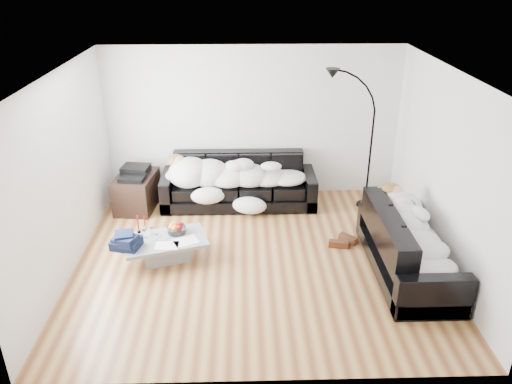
{
  "coord_description": "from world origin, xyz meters",
  "views": [
    {
      "loc": [
        -0.18,
        -5.98,
        3.85
      ],
      "look_at": [
        0.0,
        0.3,
        0.9
      ],
      "focal_mm": 35.0,
      "sensor_mm": 36.0,
      "label": 1
    }
  ],
  "objects_px": {
    "sofa_right": "(409,243)",
    "wine_glass_c": "(157,236)",
    "coffee_table": "(166,249)",
    "fruit_bowl": "(176,228)",
    "candle_left": "(138,224)",
    "shoes": "(343,241)",
    "av_cabinet": "(137,192)",
    "floor_lamp": "(371,149)",
    "candle_right": "(145,223)",
    "sleeper_right": "(411,229)",
    "sofa_back": "(239,181)",
    "wine_glass_b": "(144,232)",
    "sleeper_back": "(239,171)",
    "wine_glass_a": "(152,229)",
    "stereo": "(135,172)"
  },
  "relations": [
    {
      "from": "sleeper_right",
      "to": "av_cabinet",
      "type": "distance_m",
      "value": 4.47
    },
    {
      "from": "sleeper_back",
      "to": "shoes",
      "type": "bearing_deg",
      "value": -41.17
    },
    {
      "from": "fruit_bowl",
      "to": "wine_glass_b",
      "type": "bearing_deg",
      "value": -163.52
    },
    {
      "from": "candle_left",
      "to": "stereo",
      "type": "relative_size",
      "value": 0.61
    },
    {
      "from": "wine_glass_c",
      "to": "shoes",
      "type": "relative_size",
      "value": 0.31
    },
    {
      "from": "sleeper_back",
      "to": "sleeper_right",
      "type": "relative_size",
      "value": 1.2
    },
    {
      "from": "sleeper_right",
      "to": "stereo",
      "type": "bearing_deg",
      "value": 63.18
    },
    {
      "from": "wine_glass_c",
      "to": "floor_lamp",
      "type": "bearing_deg",
      "value": 26.65
    },
    {
      "from": "sofa_right",
      "to": "wine_glass_b",
      "type": "bearing_deg",
      "value": 83.21
    },
    {
      "from": "candle_left",
      "to": "av_cabinet",
      "type": "height_order",
      "value": "candle_left"
    },
    {
      "from": "candle_left",
      "to": "shoes",
      "type": "xyz_separation_m",
      "value": [
        2.95,
        0.13,
        -0.4
      ]
    },
    {
      "from": "sleeper_right",
      "to": "wine_glass_c",
      "type": "height_order",
      "value": "sleeper_right"
    },
    {
      "from": "sleeper_back",
      "to": "shoes",
      "type": "height_order",
      "value": "sleeper_back"
    },
    {
      "from": "coffee_table",
      "to": "candle_left",
      "type": "height_order",
      "value": "candle_left"
    },
    {
      "from": "fruit_bowl",
      "to": "sofa_right",
      "type": "bearing_deg",
      "value": -9.98
    },
    {
      "from": "wine_glass_b",
      "to": "shoes",
      "type": "bearing_deg",
      "value": 5.55
    },
    {
      "from": "sofa_back",
      "to": "shoes",
      "type": "relative_size",
      "value": 5.32
    },
    {
      "from": "sofa_right",
      "to": "candle_right",
      "type": "relative_size",
      "value": 9.7
    },
    {
      "from": "shoes",
      "to": "candle_right",
      "type": "bearing_deg",
      "value": -154.97
    },
    {
      "from": "wine_glass_b",
      "to": "floor_lamp",
      "type": "height_order",
      "value": "floor_lamp"
    },
    {
      "from": "coffee_table",
      "to": "fruit_bowl",
      "type": "relative_size",
      "value": 4.25
    },
    {
      "from": "av_cabinet",
      "to": "floor_lamp",
      "type": "relative_size",
      "value": 0.42
    },
    {
      "from": "sleeper_right",
      "to": "floor_lamp",
      "type": "distance_m",
      "value": 2.03
    },
    {
      "from": "sleeper_right",
      "to": "candle_right",
      "type": "relative_size",
      "value": 8.32
    },
    {
      "from": "wine_glass_c",
      "to": "sleeper_right",
      "type": "bearing_deg",
      "value": -5.72
    },
    {
      "from": "sofa_right",
      "to": "wine_glass_c",
      "type": "distance_m",
      "value": 3.4
    },
    {
      "from": "wine_glass_a",
      "to": "av_cabinet",
      "type": "xyz_separation_m",
      "value": [
        -0.5,
        1.5,
        -0.11
      ]
    },
    {
      "from": "sleeper_right",
      "to": "candle_left",
      "type": "xyz_separation_m",
      "value": [
        -3.68,
        0.57,
        -0.18
      ]
    },
    {
      "from": "coffee_table",
      "to": "wine_glass_a",
      "type": "bearing_deg",
      "value": 146.24
    },
    {
      "from": "sofa_back",
      "to": "coffee_table",
      "type": "distance_m",
      "value": 2.02
    },
    {
      "from": "candle_right",
      "to": "sleeper_right",
      "type": "bearing_deg",
      "value": -10.01
    },
    {
      "from": "candle_left",
      "to": "shoes",
      "type": "bearing_deg",
      "value": 2.57
    },
    {
      "from": "sofa_back",
      "to": "sleeper_right",
      "type": "relative_size",
      "value": 1.42
    },
    {
      "from": "sofa_back",
      "to": "wine_glass_a",
      "type": "relative_size",
      "value": 15.73
    },
    {
      "from": "shoes",
      "to": "sleeper_right",
      "type": "bearing_deg",
      "value": -20.43
    },
    {
      "from": "coffee_table",
      "to": "stereo",
      "type": "height_order",
      "value": "stereo"
    },
    {
      "from": "sofa_right",
      "to": "coffee_table",
      "type": "height_order",
      "value": "sofa_right"
    },
    {
      "from": "wine_glass_a",
      "to": "stereo",
      "type": "bearing_deg",
      "value": 108.33
    },
    {
      "from": "sofa_back",
      "to": "shoes",
      "type": "distance_m",
      "value": 2.12
    },
    {
      "from": "sofa_right",
      "to": "floor_lamp",
      "type": "xyz_separation_m",
      "value": [
        -0.1,
        1.99,
        0.6
      ]
    },
    {
      "from": "wine_glass_b",
      "to": "wine_glass_c",
      "type": "height_order",
      "value": "wine_glass_b"
    },
    {
      "from": "wine_glass_b",
      "to": "sofa_right",
      "type": "bearing_deg",
      "value": -6.79
    },
    {
      "from": "shoes",
      "to": "floor_lamp",
      "type": "xyz_separation_m",
      "value": [
        0.62,
        1.28,
        0.97
      ]
    },
    {
      "from": "sofa_back",
      "to": "fruit_bowl",
      "type": "bearing_deg",
      "value": -119.41
    },
    {
      "from": "sleeper_right",
      "to": "wine_glass_c",
      "type": "relative_size",
      "value": 12.05
    },
    {
      "from": "coffee_table",
      "to": "stereo",
      "type": "relative_size",
      "value": 2.54
    },
    {
      "from": "fruit_bowl",
      "to": "av_cabinet",
      "type": "height_order",
      "value": "av_cabinet"
    },
    {
      "from": "fruit_bowl",
      "to": "av_cabinet",
      "type": "xyz_separation_m",
      "value": [
        -0.84,
        1.46,
        -0.11
      ]
    },
    {
      "from": "coffee_table",
      "to": "floor_lamp",
      "type": "xyz_separation_m",
      "value": [
        3.18,
        1.61,
        0.87
      ]
    },
    {
      "from": "fruit_bowl",
      "to": "shoes",
      "type": "height_order",
      "value": "fruit_bowl"
    }
  ]
}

